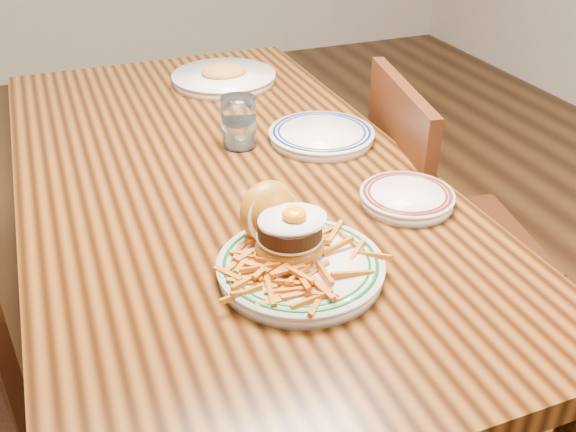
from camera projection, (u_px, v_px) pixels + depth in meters
name	position (u px, v px, depth m)	size (l,w,h in m)	color
floor	(236.00, 407.00, 1.79)	(6.00, 6.00, 0.00)	black
table	(223.00, 204.00, 1.45)	(0.85, 1.60, 0.75)	black
chair_right	(432.00, 230.00, 1.70)	(0.49, 0.49, 0.88)	#411E0D
main_plate	(295.00, 253.00, 1.06)	(0.28, 0.29, 0.13)	silver
side_plate	(407.00, 197.00, 1.26)	(0.19, 0.19, 0.03)	silver
rear_plate	(322.00, 135.00, 1.52)	(0.25, 0.25, 0.03)	silver
water_glass	(239.00, 125.00, 1.47)	(0.08, 0.08, 0.12)	white
far_plate	(224.00, 77.00, 1.85)	(0.30, 0.30, 0.05)	silver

